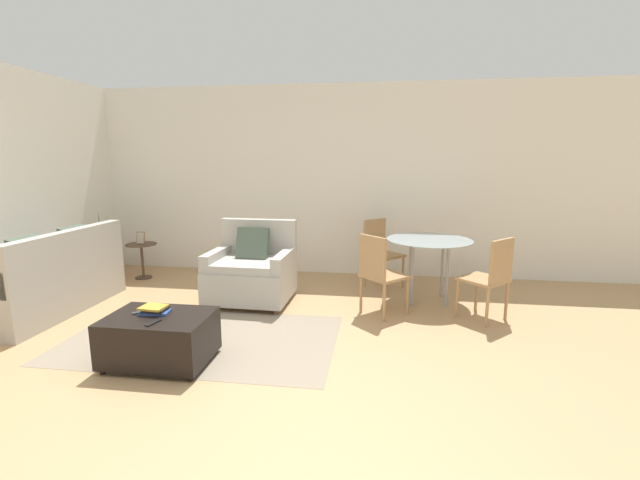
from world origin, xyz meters
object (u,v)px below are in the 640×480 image
object	(u,v)px
ottoman	(160,337)
tv_remote_secondary	(153,323)
side_table	(142,254)
couch	(48,284)
tv_remote_primary	(140,312)
potted_plant	(108,263)
dining_chair_near_right	(491,274)
book_stack	(155,310)
armchair	(252,271)
picture_frame	(141,238)
dining_chair_far_left	(380,248)
dining_table	(429,247)
dining_chair_near_left	(379,270)

from	to	relation	value
ottoman	tv_remote_secondary	distance (m)	0.26
side_table	couch	bearing A→B (deg)	-101.66
tv_remote_primary	potted_plant	distance (m)	3.03
dining_chair_near_right	book_stack	bearing A→B (deg)	-156.12
armchair	potted_plant	distance (m)	2.49
ottoman	book_stack	distance (m)	0.23
tv_remote_secondary	side_table	size ratio (longest dim) A/B	0.29
couch	picture_frame	xyz separation A→B (m)	(0.30, 1.43, 0.27)
tv_remote_secondary	dining_chair_far_left	world-z (taller)	dining_chair_far_left
couch	dining_table	size ratio (longest dim) A/B	1.73
couch	book_stack	bearing A→B (deg)	-27.42
tv_remote_primary	dining_table	bearing A→B (deg)	36.79
potted_plant	armchair	bearing A→B (deg)	-16.73
tv_remote_primary	side_table	bearing A→B (deg)	120.31
armchair	book_stack	distance (m)	1.67
tv_remote_primary	side_table	size ratio (longest dim) A/B	0.25
armchair	book_stack	world-z (taller)	armchair
tv_remote_secondary	dining_chair_near_right	bearing A→B (deg)	27.99
ottoman	dining_table	distance (m)	3.13
potted_plant	dining_chair_near_left	bearing A→B (deg)	-14.46
dining_chair_far_left	couch	bearing A→B (deg)	-157.00
side_table	dining_table	world-z (taller)	dining_table
couch	dining_chair_near_right	distance (m)	4.86
tv_remote_secondary	dining_table	world-z (taller)	dining_table
couch	potted_plant	bearing A→B (deg)	99.12
armchair	tv_remote_primary	size ratio (longest dim) A/B	7.71
tv_remote_secondary	potted_plant	size ratio (longest dim) A/B	0.15
picture_frame	dining_chair_near_right	bearing A→B (deg)	-12.83
side_table	dining_chair_near_right	size ratio (longest dim) A/B	0.56
armchair	ottoman	bearing A→B (deg)	-99.75
tv_remote_secondary	potted_plant	xyz separation A→B (m)	(-2.14, 2.56, -0.21)
dining_chair_near_left	tv_remote_secondary	bearing A→B (deg)	-138.54
side_table	tv_remote_secondary	bearing A→B (deg)	-57.93
tv_remote_secondary	picture_frame	xyz separation A→B (m)	(-1.62, 2.59, 0.17)
book_stack	dining_table	xyz separation A→B (m)	(2.44, 1.92, 0.21)
picture_frame	ottoman	bearing A→B (deg)	-56.99
ottoman	potted_plant	size ratio (longest dim) A/B	0.86
potted_plant	dining_table	world-z (taller)	potted_plant
armchair	potted_plant	xyz separation A→B (m)	(-2.38, 0.72, -0.16)
dining_table	book_stack	bearing A→B (deg)	-141.81
couch	potted_plant	size ratio (longest dim) A/B	1.77
dining_chair_near_right	dining_chair_far_left	distance (m)	1.65
book_stack	dining_chair_far_left	size ratio (longest dim) A/B	0.27
tv_remote_primary	dining_chair_far_left	xyz separation A→B (m)	(1.99, 2.51, 0.09)
book_stack	picture_frame	xyz separation A→B (m)	(-1.52, 2.37, 0.14)
couch	tv_remote_secondary	bearing A→B (deg)	-31.11
armchair	dining_chair_near_left	world-z (taller)	armchair
book_stack	dining_table	distance (m)	3.11
potted_plant	side_table	bearing A→B (deg)	3.21
armchair	tv_remote_primary	world-z (taller)	armchair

